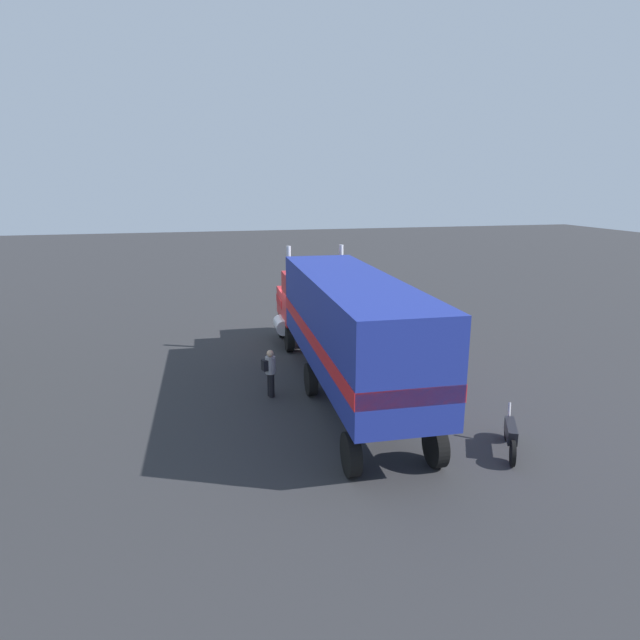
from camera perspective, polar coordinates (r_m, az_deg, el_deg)
ground_plane at (r=23.75m, az=-2.04°, el=-2.64°), size 120.00×120.00×0.00m
lane_stripe_near at (r=26.45m, az=4.53°, el=-0.89°), size 4.40×0.26×0.01m
lane_stripe_mid at (r=25.84m, az=11.99°, el=-1.53°), size 4.40×0.21×0.01m
semi_truck at (r=17.82m, az=2.39°, el=-0.01°), size 14.26×3.10×4.50m
person_bystander at (r=17.88m, az=-5.37°, el=-5.48°), size 0.36×0.47×1.63m
motorcycle at (r=15.32m, az=19.66°, el=-11.49°), size 1.92×1.06×1.12m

